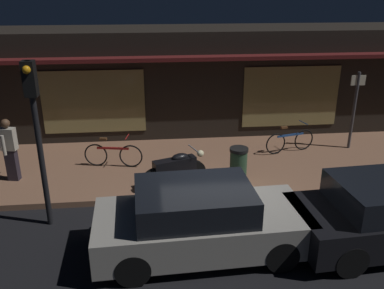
{
  "coord_description": "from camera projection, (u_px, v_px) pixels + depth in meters",
  "views": [
    {
      "loc": [
        -1.4,
        -7.76,
        4.95
      ],
      "look_at": [
        -0.35,
        2.4,
        0.95
      ],
      "focal_mm": 38.3,
      "sensor_mm": 36.0,
      "label": 1
    }
  ],
  "objects": [
    {
      "name": "ground_plane",
      "position": [
        219.0,
        222.0,
        9.13
      ],
      "size": [
        60.0,
        60.0,
        0.0
      ],
      "primitive_type": "plane",
      "color": "black"
    },
    {
      "name": "sidewalk_slab",
      "position": [
        202.0,
        165.0,
        11.88
      ],
      "size": [
        18.0,
        4.0,
        0.15
      ],
      "primitive_type": "cube",
      "color": "#8C6047",
      "rests_on": "ground_plane"
    },
    {
      "name": "storefront_building",
      "position": [
        190.0,
        80.0,
        14.39
      ],
      "size": [
        18.0,
        3.3,
        3.6
      ],
      "color": "black",
      "rests_on": "ground_plane"
    },
    {
      "name": "motorcycle",
      "position": [
        176.0,
        168.0,
        10.27
      ],
      "size": [
        1.64,
        0.78,
        0.97
      ],
      "color": "black",
      "rests_on": "sidewalk_slab"
    },
    {
      "name": "bicycle_parked",
      "position": [
        290.0,
        141.0,
        12.46
      ],
      "size": [
        1.62,
        0.54,
        0.91
      ],
      "color": "black",
      "rests_on": "sidewalk_slab"
    },
    {
      "name": "bicycle_extra",
      "position": [
        113.0,
        155.0,
        11.46
      ],
      "size": [
        1.64,
        0.46,
        0.91
      ],
      "color": "black",
      "rests_on": "sidewalk_slab"
    },
    {
      "name": "person_photographer",
      "position": [
        10.0,
        149.0,
        10.49
      ],
      "size": [
        0.41,
        0.62,
        1.67
      ],
      "color": "#28232D",
      "rests_on": "sidewalk_slab"
    },
    {
      "name": "sign_post",
      "position": [
        354.0,
        106.0,
        12.43
      ],
      "size": [
        0.44,
        0.09,
        2.4
      ],
      "color": "#47474C",
      "rests_on": "sidewalk_slab"
    },
    {
      "name": "trash_bin",
      "position": [
        238.0,
        165.0,
        10.55
      ],
      "size": [
        0.48,
        0.48,
        0.93
      ],
      "color": "#2D4C33",
      "rests_on": "sidewalk_slab"
    },
    {
      "name": "traffic_light_pole",
      "position": [
        35.0,
        117.0,
        8.19
      ],
      "size": [
        0.24,
        0.33,
        3.6
      ],
      "color": "black",
      "rests_on": "ground_plane"
    },
    {
      "name": "parked_car_near",
      "position": [
        200.0,
        221.0,
        7.89
      ],
      "size": [
        4.17,
        1.93,
        1.42
      ],
      "color": "black",
      "rests_on": "ground_plane"
    }
  ]
}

